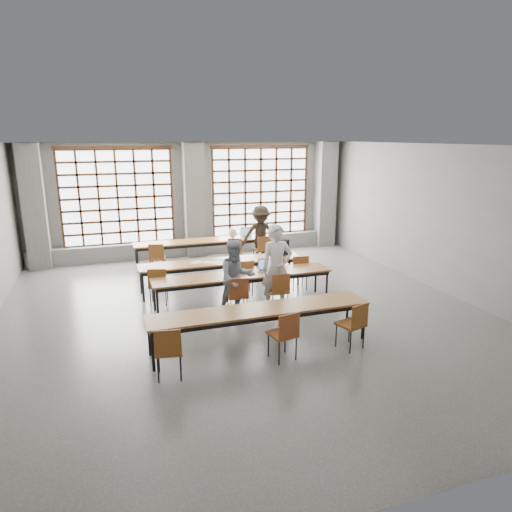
% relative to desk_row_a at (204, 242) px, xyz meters
% --- Properties ---
extents(floor, '(11.00, 11.00, 0.00)m').
position_rel_desk_row_a_xyz_m(floor, '(-0.02, -4.09, -0.66)').
color(floor, '#50504E').
rests_on(floor, ground).
extents(ceiling, '(11.00, 11.00, 0.00)m').
position_rel_desk_row_a_xyz_m(ceiling, '(-0.02, -4.09, 2.84)').
color(ceiling, silver).
rests_on(ceiling, floor).
extents(wall_back, '(10.00, 0.00, 10.00)m').
position_rel_desk_row_a_xyz_m(wall_back, '(-0.02, 1.41, 1.09)').
color(wall_back, slate).
rests_on(wall_back, floor).
extents(wall_front, '(10.00, 0.00, 10.00)m').
position_rel_desk_row_a_xyz_m(wall_front, '(-0.02, -9.59, 1.09)').
color(wall_front, slate).
rests_on(wall_front, floor).
extents(wall_right, '(0.00, 11.00, 11.00)m').
position_rel_desk_row_a_xyz_m(wall_right, '(4.98, -4.09, 1.09)').
color(wall_right, slate).
rests_on(wall_right, floor).
extents(column_left, '(0.60, 0.55, 3.50)m').
position_rel_desk_row_a_xyz_m(column_left, '(-4.52, 1.13, 1.09)').
color(column_left, '#5D5D5A').
rests_on(column_left, floor).
extents(column_mid, '(0.60, 0.55, 3.50)m').
position_rel_desk_row_a_xyz_m(column_mid, '(-0.02, 1.13, 1.09)').
color(column_mid, '#5D5D5A').
rests_on(column_mid, floor).
extents(column_right, '(0.60, 0.55, 3.50)m').
position_rel_desk_row_a_xyz_m(column_right, '(4.48, 1.13, 1.09)').
color(column_right, '#5D5D5A').
rests_on(column_right, floor).
extents(window_left, '(3.32, 0.12, 3.00)m').
position_rel_desk_row_a_xyz_m(window_left, '(-2.27, 1.33, 1.24)').
color(window_left, white).
rests_on(window_left, wall_back).
extents(window_right, '(3.32, 0.12, 3.00)m').
position_rel_desk_row_a_xyz_m(window_right, '(2.23, 1.33, 1.24)').
color(window_right, white).
rests_on(window_right, wall_back).
extents(sill_ledge, '(9.80, 0.35, 0.50)m').
position_rel_desk_row_a_xyz_m(sill_ledge, '(-0.02, 1.21, -0.41)').
color(sill_ledge, '#5D5D5A').
rests_on(sill_ledge, floor).
extents(desk_row_a, '(4.00, 0.70, 0.73)m').
position_rel_desk_row_a_xyz_m(desk_row_a, '(0.00, 0.00, 0.00)').
color(desk_row_a, brown).
rests_on(desk_row_a, floor).
extents(desk_row_b, '(4.00, 0.70, 0.73)m').
position_rel_desk_row_a_xyz_m(desk_row_b, '(-0.06, -2.37, 0.00)').
color(desk_row_b, brown).
rests_on(desk_row_b, floor).
extents(desk_row_c, '(4.00, 0.70, 0.73)m').
position_rel_desk_row_a_xyz_m(desk_row_c, '(0.11, -3.60, 0.00)').
color(desk_row_c, brown).
rests_on(desk_row_c, floor).
extents(desk_row_d, '(4.00, 0.70, 0.73)m').
position_rel_desk_row_a_xyz_m(desk_row_d, '(-0.21, -5.69, 0.00)').
color(desk_row_d, brown).
rests_on(desk_row_d, floor).
extents(chair_back_left, '(0.51, 0.52, 0.88)m').
position_rel_desk_row_a_xyz_m(chair_back_left, '(-1.42, -0.63, -0.13)').
color(chair_back_left, brown).
rests_on(chair_back_left, floor).
extents(chair_back_mid, '(0.52, 0.52, 0.88)m').
position_rel_desk_row_a_xyz_m(chair_back_mid, '(0.78, -0.63, -0.13)').
color(chair_back_mid, brown).
rests_on(chair_back_mid, floor).
extents(chair_back_right, '(0.45, 0.46, 0.88)m').
position_rel_desk_row_a_xyz_m(chair_back_right, '(1.61, -0.63, -0.13)').
color(chair_back_right, brown).
rests_on(chair_back_right, floor).
extents(chair_mid_left, '(0.50, 0.51, 0.88)m').
position_rel_desk_row_a_xyz_m(chair_mid_left, '(-1.68, -3.00, -0.13)').
color(chair_mid_left, brown).
rests_on(chair_mid_left, floor).
extents(chair_mid_centre, '(0.46, 0.46, 0.88)m').
position_rel_desk_row_a_xyz_m(chair_mid_centre, '(0.33, -3.00, -0.13)').
color(chair_mid_centre, brown).
rests_on(chair_mid_centre, floor).
extents(chair_mid_right, '(0.46, 0.47, 0.88)m').
position_rel_desk_row_a_xyz_m(chair_mid_right, '(1.73, -3.00, -0.13)').
color(chair_mid_right, brown).
rests_on(chair_mid_right, floor).
extents(chair_front_left, '(0.46, 0.46, 0.88)m').
position_rel_desk_row_a_xyz_m(chair_front_left, '(-0.19, -4.23, -0.13)').
color(chair_front_left, brown).
rests_on(chair_front_left, floor).
extents(chair_front_right, '(0.43, 0.43, 0.88)m').
position_rel_desk_row_a_xyz_m(chair_front_right, '(0.72, -4.23, -0.13)').
color(chair_front_right, brown).
rests_on(chair_front_right, floor).
extents(chair_near_left, '(0.48, 0.48, 0.88)m').
position_rel_desk_row_a_xyz_m(chair_near_left, '(-1.92, -6.32, -0.13)').
color(chair_near_left, brown).
rests_on(chair_near_left, floor).
extents(chair_near_mid, '(0.49, 0.50, 0.88)m').
position_rel_desk_row_a_xyz_m(chair_near_mid, '(0.01, -6.32, -0.13)').
color(chair_near_mid, brown).
rests_on(chair_near_mid, floor).
extents(chair_near_right, '(0.53, 0.53, 0.88)m').
position_rel_desk_row_a_xyz_m(chair_near_right, '(1.32, -6.31, -0.13)').
color(chair_near_right, brown).
rests_on(chair_near_right, floor).
extents(student_male, '(0.70, 0.47, 1.89)m').
position_rel_desk_row_a_xyz_m(student_male, '(0.71, -4.10, 0.28)').
color(student_male, silver).
rests_on(student_male, floor).
extents(student_female, '(0.83, 0.67, 1.62)m').
position_rel_desk_row_a_xyz_m(student_female, '(-0.19, -4.10, 0.15)').
color(student_female, '#19284B').
rests_on(student_female, floor).
extents(student_back, '(1.25, 0.91, 1.73)m').
position_rel_desk_row_a_xyz_m(student_back, '(1.60, -0.50, 0.20)').
color(student_back, black).
rests_on(student_back, floor).
extents(laptop_front, '(0.44, 0.41, 0.26)m').
position_rel_desk_row_a_xyz_m(laptop_front, '(0.68, -3.49, 0.13)').
color(laptop_front, '#ABABB0').
rests_on(laptop_front, desk_row_c).
extents(laptop_back, '(0.39, 0.34, 0.26)m').
position_rel_desk_row_a_xyz_m(laptop_back, '(1.36, 0.11, 0.13)').
color(laptop_back, silver).
rests_on(laptop_back, desk_row_a).
extents(mouse, '(0.11, 0.08, 0.04)m').
position_rel_desk_row_a_xyz_m(mouse, '(1.06, -3.62, 0.08)').
color(mouse, silver).
rests_on(mouse, desk_row_c).
extents(green_box, '(0.26, 0.12, 0.09)m').
position_rel_desk_row_a_xyz_m(green_box, '(0.06, -3.52, 0.11)').
color(green_box, green).
rests_on(green_box, desk_row_c).
extents(phone, '(0.14, 0.08, 0.01)m').
position_rel_desk_row_a_xyz_m(phone, '(0.29, -3.70, 0.07)').
color(phone, black).
rests_on(phone, desk_row_c).
extents(paper_sheet_a, '(0.35, 0.31, 0.00)m').
position_rel_desk_row_a_xyz_m(paper_sheet_a, '(-0.66, -2.32, 0.07)').
color(paper_sheet_a, silver).
rests_on(paper_sheet_a, desk_row_b).
extents(paper_sheet_b, '(0.35, 0.29, 0.00)m').
position_rel_desk_row_a_xyz_m(paper_sheet_b, '(-0.36, -2.42, 0.07)').
color(paper_sheet_b, white).
rests_on(paper_sheet_b, desk_row_b).
extents(paper_sheet_c, '(0.35, 0.30, 0.00)m').
position_rel_desk_row_a_xyz_m(paper_sheet_c, '(0.04, -2.37, 0.07)').
color(paper_sheet_c, silver).
rests_on(paper_sheet_c, desk_row_b).
extents(backpack, '(0.36, 0.26, 0.40)m').
position_rel_desk_row_a_xyz_m(backpack, '(1.54, -2.32, 0.27)').
color(backpack, black).
rests_on(backpack, desk_row_b).
extents(plastic_bag, '(0.29, 0.25, 0.29)m').
position_rel_desk_row_a_xyz_m(plastic_bag, '(0.90, 0.05, 0.21)').
color(plastic_bag, silver).
rests_on(plastic_bag, desk_row_a).
extents(red_pouch, '(0.21, 0.09, 0.06)m').
position_rel_desk_row_a_xyz_m(red_pouch, '(-1.91, -6.24, -0.16)').
color(red_pouch, '#B21631').
rests_on(red_pouch, chair_near_left).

